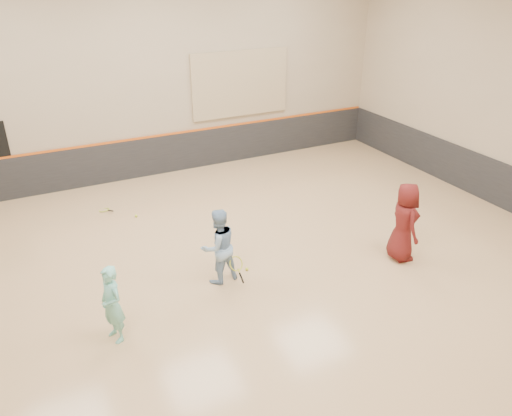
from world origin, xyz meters
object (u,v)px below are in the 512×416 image
young_man (404,222)px  spare_racket (104,208)px  girl (112,304)px  instructor (218,246)px

young_man → spare_racket: bearing=59.4°
girl → young_man: size_ratio=0.81×
instructor → young_man: (3.90, -0.96, 0.08)m
young_man → spare_racket: (-5.39, 5.28, -0.81)m
instructor → girl: bearing=11.0°
girl → instructor: instructor is taller
girl → young_man: 6.19m
girl → young_man: bearing=70.7°
young_man → spare_racket: young_man is taller
instructor → young_man: young_man is taller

